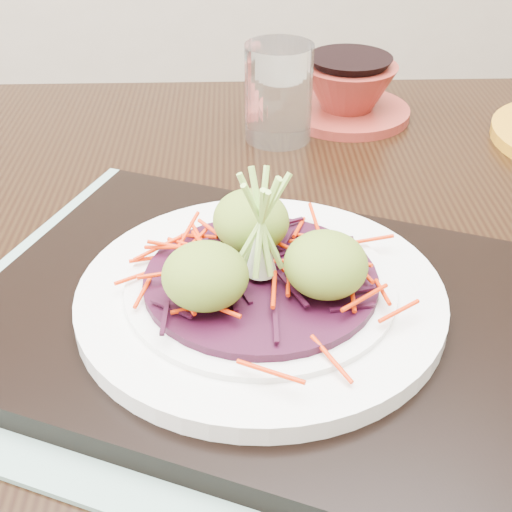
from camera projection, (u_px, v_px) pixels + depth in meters
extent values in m
cube|color=black|center=(265.00, 290.00, 0.57)|extent=(1.35, 0.99, 0.04)
cube|color=gray|center=(261.00, 326.00, 0.50)|extent=(0.56, 0.52, 0.00)
cube|color=black|center=(261.00, 314.00, 0.49)|extent=(0.48, 0.44, 0.02)
cylinder|color=silver|center=(261.00, 297.00, 0.49)|extent=(0.25, 0.25, 0.01)
cylinder|color=silver|center=(261.00, 287.00, 0.48)|extent=(0.18, 0.18, 0.01)
cylinder|color=black|center=(261.00, 280.00, 0.48)|extent=(0.16, 0.16, 0.01)
ellipsoid|color=#5B7322|center=(206.00, 276.00, 0.44)|extent=(0.06, 0.06, 0.04)
ellipsoid|color=#5B7322|center=(326.00, 265.00, 0.45)|extent=(0.06, 0.06, 0.04)
ellipsoid|color=#5B7322|center=(251.00, 221.00, 0.50)|extent=(0.06, 0.06, 0.04)
cylinder|color=white|center=(279.00, 93.00, 0.74)|extent=(0.07, 0.07, 0.10)
cylinder|color=maroon|center=(346.00, 112.00, 0.81)|extent=(0.16, 0.16, 0.01)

